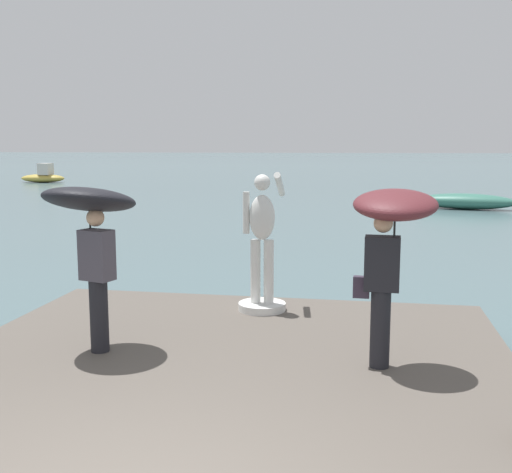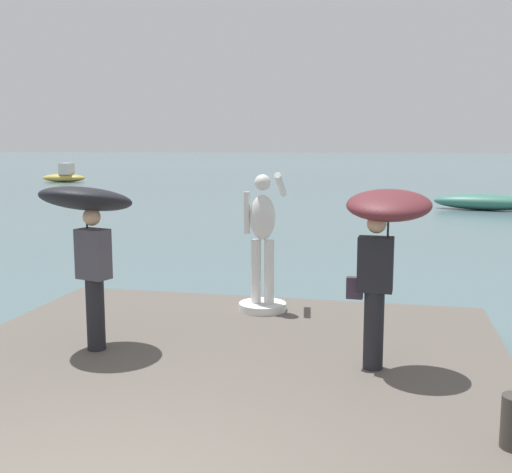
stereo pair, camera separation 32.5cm
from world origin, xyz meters
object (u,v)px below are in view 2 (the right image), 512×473
(boat_far, at_px, (64,176))
(onlooker_left, at_px, (88,218))
(statue_white_figure, at_px, (263,252))
(boat_mid, at_px, (484,202))
(onlooker_right, at_px, (384,232))

(boat_far, bearing_deg, onlooker_left, -60.23)
(statue_white_figure, distance_m, boat_far, 42.57)
(statue_white_figure, distance_m, onlooker_left, 2.83)
(statue_white_figure, xyz_separation_m, boat_mid, (5.95, 20.17, -0.93))
(boat_far, bearing_deg, boat_mid, -27.85)
(onlooker_right, bearing_deg, onlooker_left, -179.59)
(statue_white_figure, relative_size, onlooker_right, 1.02)
(onlooker_right, xyz_separation_m, boat_far, (-25.07, 37.76, -1.46))
(statue_white_figure, height_order, onlooker_left, statue_white_figure)
(onlooker_left, distance_m, boat_mid, 23.66)
(onlooker_left, xyz_separation_m, onlooker_right, (3.46, 0.02, -0.08))
(onlooker_left, height_order, onlooker_right, onlooker_left)
(onlooker_left, relative_size, boat_far, 0.58)
(onlooker_left, relative_size, boat_mid, 0.46)
(statue_white_figure, distance_m, boat_mid, 21.06)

